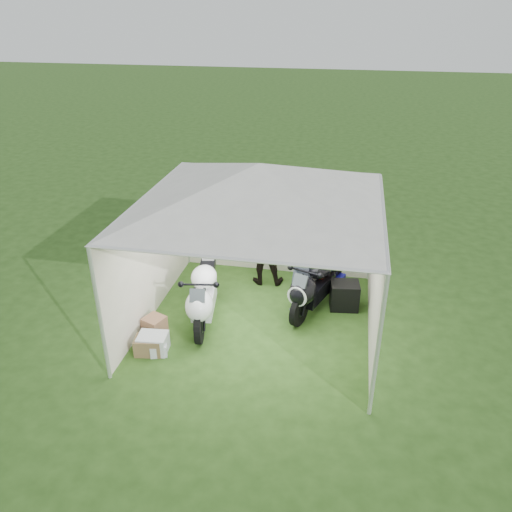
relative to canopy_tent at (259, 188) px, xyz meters
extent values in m
plane|color=#254515|center=(0.00, -0.03, -2.58)|extent=(80.00, 80.00, 0.00)
cylinder|color=silver|center=(-2.00, -2.03, -1.43)|extent=(0.06, 0.06, 2.30)
cylinder|color=silver|center=(2.00, -2.03, -1.43)|extent=(0.06, 0.06, 2.30)
cylinder|color=silver|center=(-2.00, 1.97, -1.43)|extent=(0.06, 0.06, 2.30)
cylinder|color=silver|center=(2.00, 1.97, -1.43)|extent=(0.06, 0.06, 2.30)
cube|color=beige|center=(0.00, 1.97, -1.43)|extent=(4.00, 0.02, 2.30)
cube|color=beige|center=(-2.00, -0.03, -1.43)|extent=(0.02, 4.00, 2.30)
cube|color=beige|center=(2.00, -0.03, -1.43)|extent=(0.02, 4.00, 2.30)
pyramid|color=silver|center=(0.00, -0.03, 0.07)|extent=(5.66, 5.66, 0.70)
cube|color=#99A5B7|center=(-1.65, 1.95, -0.73)|extent=(0.22, 0.02, 0.28)
cube|color=#99A5B7|center=(-1.30, 1.95, -0.73)|extent=(0.22, 0.02, 0.28)
cube|color=#99A5B7|center=(-0.95, 1.95, -0.73)|extent=(0.22, 0.01, 0.28)
cube|color=#99A5B7|center=(-0.60, 1.95, -0.73)|extent=(0.22, 0.01, 0.28)
cube|color=#99A5B7|center=(-1.65, 1.95, -1.03)|extent=(0.22, 0.02, 0.28)
cube|color=#99A5B7|center=(-1.30, 1.95, -1.03)|extent=(0.22, 0.01, 0.28)
cube|color=#99A5B7|center=(-0.95, 1.95, -1.03)|extent=(0.22, 0.02, 0.28)
cube|color=#99A5B7|center=(-0.60, 1.95, -1.03)|extent=(0.22, 0.01, 0.28)
cylinder|color=#D8590C|center=(0.20, 1.94, -0.63)|extent=(3.20, 0.02, 0.02)
cylinder|color=black|center=(-0.88, -0.85, -2.26)|extent=(0.21, 0.65, 0.64)
cylinder|color=black|center=(-1.12, 0.63, -2.26)|extent=(0.26, 0.66, 0.64)
cube|color=white|center=(-0.99, -0.16, -2.17)|extent=(0.52, 1.06, 0.32)
ellipsoid|color=white|center=(-0.90, -0.74, -1.91)|extent=(0.58, 0.71, 0.53)
ellipsoid|color=white|center=(-1.01, -0.06, -1.74)|extent=(0.57, 0.72, 0.37)
cube|color=black|center=(-1.08, 0.36, -1.81)|extent=(0.38, 0.68, 0.15)
cube|color=white|center=(-1.13, 0.71, -1.72)|extent=(0.28, 0.35, 0.19)
cube|color=black|center=(-1.06, 0.26, -1.99)|extent=(0.20, 0.60, 0.11)
cube|color=#3F474C|center=(-0.88, -0.87, -1.64)|extent=(0.28, 0.19, 0.22)
cylinder|color=black|center=(0.75, 0.00, -2.26)|extent=(0.32, 0.63, 0.63)
cylinder|color=black|center=(1.26, 1.37, -2.26)|extent=(0.37, 0.64, 0.63)
cube|color=black|center=(0.98, 0.64, -2.18)|extent=(0.68, 1.06, 0.31)
ellipsoid|color=black|center=(0.78, 0.10, -1.92)|extent=(0.66, 0.75, 0.52)
ellipsoid|color=black|center=(1.02, 0.73, -1.76)|extent=(0.66, 0.77, 0.37)
cube|color=black|center=(1.16, 1.13, -1.82)|extent=(0.47, 0.68, 0.15)
cube|color=black|center=(1.28, 1.45, -1.74)|extent=(0.33, 0.38, 0.19)
cube|color=maroon|center=(1.13, 1.03, -2.00)|extent=(0.30, 0.58, 0.10)
cube|color=#3F474C|center=(0.74, -0.02, -1.65)|extent=(0.29, 0.23, 0.22)
cylinder|color=white|center=(0.70, -0.12, -1.92)|extent=(0.36, 0.15, 0.38)
cube|color=#1411AA|center=(1.29, 1.47, -2.42)|extent=(0.47, 0.38, 0.31)
imported|color=black|center=(-0.17, 1.44, -1.72)|extent=(0.89, 0.73, 1.71)
imported|color=slate|center=(0.68, 0.53, -1.64)|extent=(0.61, 0.78, 1.87)
cube|color=black|center=(1.53, 0.73, -2.31)|extent=(0.58, 0.49, 0.53)
cube|color=silver|center=(-1.57, -1.27, -2.41)|extent=(0.51, 0.42, 0.32)
cube|color=#906246|center=(-1.75, -0.74, -2.42)|extent=(0.44, 0.44, 0.30)
cube|color=silver|center=(-1.45, -1.34, -2.47)|extent=(0.33, 0.31, 0.20)
cube|color=brown|center=(-1.63, -1.32, -2.43)|extent=(0.49, 0.38, 0.30)
camera|label=1|loc=(1.44, -7.61, 2.69)|focal=35.00mm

